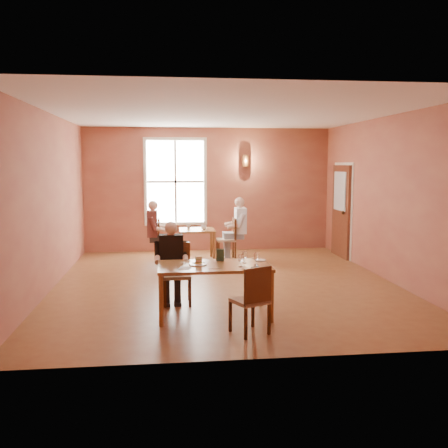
{
  "coord_description": "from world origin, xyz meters",
  "views": [
    {
      "loc": [
        -1.04,
        -8.68,
        2.14
      ],
      "look_at": [
        0.0,
        0.2,
        1.05
      ],
      "focal_mm": 40.0,
      "sensor_mm": 36.0,
      "label": 1
    }
  ],
  "objects": [
    {
      "name": "ground",
      "position": [
        0.0,
        0.0,
        0.0
      ],
      "size": [
        6.0,
        7.0,
        0.01
      ],
      "primitive_type": "cube",
      "color": "brown",
      "rests_on": "ground"
    },
    {
      "name": "sandwich",
      "position": [
        -0.6,
        -1.84,
        0.78
      ],
      "size": [
        0.09,
        0.09,
        0.1
      ],
      "primitive_type": "cube",
      "rotation": [
        0.0,
        0.0,
        0.12
      ],
      "color": "tan",
      "rests_on": "main_table"
    },
    {
      "name": "cup_b",
      "position": [
        -0.54,
        2.41,
        0.73
      ],
      "size": [
        0.13,
        0.13,
        0.09
      ],
      "primitive_type": "imported",
      "rotation": [
        0.0,
        0.0,
        0.41
      ],
      "color": "silver",
      "rests_on": "second_table"
    },
    {
      "name": "wall_back",
      "position": [
        0.0,
        3.5,
        1.5
      ],
      "size": [
        6.0,
        0.04,
        3.0
      ],
      "primitive_type": "cube",
      "color": "brown",
      "rests_on": "ground"
    },
    {
      "name": "diner_main",
      "position": [
        -0.88,
        -1.25,
        0.6
      ],
      "size": [
        0.48,
        0.48,
        1.2
      ],
      "primitive_type": null,
      "rotation": [
        0.0,
        0.0,
        3.14
      ],
      "color": "black",
      "rests_on": "ground"
    },
    {
      "name": "wall_sconce",
      "position": [
        0.9,
        3.4,
        2.2
      ],
      "size": [
        0.16,
        0.16,
        0.28
      ],
      "primitive_type": "cylinder",
      "color": "brown",
      "rests_on": "wall_back"
    },
    {
      "name": "main_table",
      "position": [
        -0.38,
        -1.87,
        0.37
      ],
      "size": [
        1.56,
        0.88,
        0.73
      ],
      "primitive_type": null,
      "color": "brown",
      "rests_on": "ground"
    },
    {
      "name": "cup_a",
      "position": [
        -0.21,
        2.21,
        0.74
      ],
      "size": [
        0.13,
        0.13,
        0.09
      ],
      "primitive_type": "imported",
      "rotation": [
        0.0,
        0.0,
        0.09
      ],
      "color": "white",
      "rests_on": "second_table"
    },
    {
      "name": "side_plate",
      "position": [
        0.32,
        -1.65,
        0.74
      ],
      "size": [
        0.19,
        0.19,
        0.01
      ],
      "primitive_type": "cylinder",
      "rotation": [
        0.0,
        0.0,
        0.16
      ],
      "color": "white",
      "rests_on": "main_table"
    },
    {
      "name": "knife",
      "position": [
        -0.4,
        -2.13,
        0.73
      ],
      "size": [
        0.17,
        0.05,
        0.0
      ],
      "primitive_type": "cube",
      "rotation": [
        0.0,
        0.0,
        -0.24
      ],
      "color": "silver",
      "rests_on": "main_table"
    },
    {
      "name": "goblet_a",
      "position": [
        0.06,
        -1.81,
        0.82
      ],
      "size": [
        0.08,
        0.08,
        0.18
      ],
      "primitive_type": null,
      "rotation": [
        0.0,
        0.0,
        -0.13
      ],
      "color": "white",
      "rests_on": "main_table"
    },
    {
      "name": "sunglasses",
      "position": [
        0.15,
        -2.14,
        0.74
      ],
      "size": [
        0.12,
        0.11,
        0.02
      ],
      "primitive_type": "cube",
      "rotation": [
        0.0,
        0.0,
        0.67
      ],
      "color": "black",
      "rests_on": "main_table"
    },
    {
      "name": "chair_diner_maroon",
      "position": [
        -1.01,
        2.27,
        0.47
      ],
      "size": [
        0.42,
        0.42,
        0.95
      ],
      "primitive_type": null,
      "rotation": [
        0.0,
        0.0,
        -1.57
      ],
      "color": "#3D2210",
      "rests_on": "ground"
    },
    {
      "name": "menu_stand",
      "position": [
        -0.27,
        -1.63,
        0.82
      ],
      "size": [
        0.12,
        0.08,
        0.18
      ],
      "primitive_type": "cube",
      "rotation": [
        0.0,
        0.0,
        -0.24
      ],
      "color": "#294534",
      "rests_on": "main_table"
    },
    {
      "name": "window",
      "position": [
        -0.8,
        3.45,
        1.7
      ],
      "size": [
        1.36,
        0.1,
        1.96
      ],
      "primitive_type": "cube",
      "color": "white",
      "rests_on": "wall_back"
    },
    {
      "name": "second_table",
      "position": [
        -0.36,
        2.27,
        0.34
      ],
      "size": [
        0.78,
        0.78,
        0.69
      ],
      "primitive_type": null,
      "color": "brown",
      "rests_on": "ground"
    },
    {
      "name": "plate_food",
      "position": [
        -0.61,
        -1.85,
        0.75
      ],
      "size": [
        0.33,
        0.33,
        0.03
      ],
      "primitive_type": "cylinder",
      "rotation": [
        0.0,
        0.0,
        0.35
      ],
      "color": "silver",
      "rests_on": "main_table"
    },
    {
      "name": "ceiling",
      "position": [
        0.0,
        0.0,
        3.0
      ],
      "size": [
        6.0,
        7.0,
        0.04
      ],
      "primitive_type": "cube",
      "color": "white",
      "rests_on": "wall_back"
    },
    {
      "name": "wall_front",
      "position": [
        0.0,
        -3.5,
        1.5
      ],
      "size": [
        6.0,
        0.04,
        3.0
      ],
      "primitive_type": "cube",
      "color": "brown",
      "rests_on": "ground"
    },
    {
      "name": "wall_left",
      "position": [
        -3.0,
        0.0,
        1.5
      ],
      "size": [
        0.04,
        7.0,
        3.0
      ],
      "primitive_type": "cube",
      "color": "brown",
      "rests_on": "ground"
    },
    {
      "name": "chair_diner_main",
      "position": [
        -0.88,
        -1.22,
        0.46
      ],
      "size": [
        0.41,
        0.41,
        0.93
      ],
      "primitive_type": null,
      "rotation": [
        0.0,
        0.0,
        3.14
      ],
      "color": "#56321A",
      "rests_on": "ground"
    },
    {
      "name": "diner_white",
      "position": [
        0.32,
        2.27,
        0.67
      ],
      "size": [
        0.53,
        0.53,
        1.34
      ],
      "primitive_type": null,
      "rotation": [
        0.0,
        0.0,
        1.57
      ],
      "color": "silver",
      "rests_on": "ground"
    },
    {
      "name": "chair_empty",
      "position": [
        -0.01,
        -2.65,
        0.44
      ],
      "size": [
        0.52,
        0.52,
        0.88
      ],
      "primitive_type": null,
      "rotation": [
        0.0,
        0.0,
        0.43
      ],
      "color": "#5A3015",
      "rests_on": "ground"
    },
    {
      "name": "goblet_b",
      "position": [
        0.2,
        -1.96,
        0.82
      ],
      "size": [
        0.1,
        0.1,
        0.19
      ],
      "primitive_type": null,
      "rotation": [
        0.0,
        0.0,
        0.43
      ],
      "color": "white",
      "rests_on": "main_table"
    },
    {
      "name": "chair_diner_white",
      "position": [
        0.29,
        2.27,
        0.46
      ],
      "size": [
        0.41,
        0.41,
        0.92
      ],
      "primitive_type": null,
      "rotation": [
        0.0,
        0.0,
        1.57
      ],
      "color": "#523519",
      "rests_on": "ground"
    },
    {
      "name": "door",
      "position": [
        2.94,
        2.3,
        1.05
      ],
      "size": [
        0.12,
        1.04,
        2.1
      ],
      "primitive_type": "cube",
      "color": "maroon",
      "rests_on": "ground"
    },
    {
      "name": "napkin",
      "position": [
        -0.8,
        -2.06,
        0.73
      ],
      "size": [
        0.2,
        0.2,
        0.01
      ],
      "primitive_type": "cube",
      "rotation": [
        0.0,
        0.0,
        -0.3
      ],
      "color": "white",
      "rests_on": "main_table"
    },
    {
      "name": "wall_right",
      "position": [
        3.0,
        0.0,
        1.5
      ],
      "size": [
        0.04,
        7.0,
        3.0
      ],
      "primitive_type": "cube",
      "color": "brown",
      "rests_on": "ground"
    },
    {
      "name": "diner_maroon",
      "position": [
        -1.04,
        2.27,
        0.65
      ],
      "size": [
        0.52,
        0.52,
        1.3
      ],
      "primitive_type": null,
      "rotation": [
        0.0,
        0.0,
        -1.57
      ],
      "color": "#54131C",
      "rests_on": "ground"
    },
    {
      "name": "goblet_c",
      "position": [
        -0.03,
        -2.05,
        0.82
      ],
      "size": [
        0.07,
        0.07,
        0.18
      ],
      "primitive_type": null,
      "rotation": [
        0.0,
        0.0,
        -0.03
      ],
      "color": "white",
      "rests_on": "main_table"
    }
  ]
}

